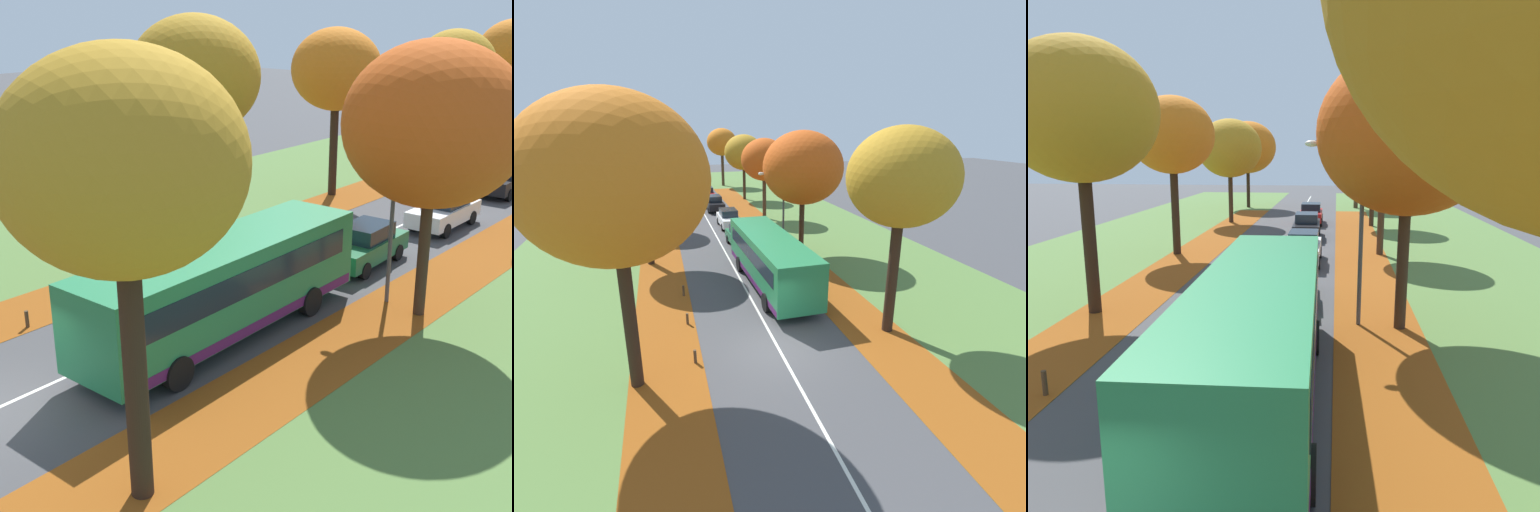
% 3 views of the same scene
% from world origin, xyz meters
% --- Properties ---
extents(grass_verge_left, '(12.00, 90.00, 0.01)m').
position_xyz_m(grass_verge_left, '(-9.20, 20.00, 0.00)').
color(grass_verge_left, '#517538').
rests_on(grass_verge_left, ground).
extents(leaf_litter_left, '(2.80, 60.00, 0.00)m').
position_xyz_m(leaf_litter_left, '(-4.60, 14.00, 0.01)').
color(leaf_litter_left, '#8C4714').
rests_on(leaf_litter_left, grass_verge_left).
extents(grass_verge_right, '(12.00, 90.00, 0.01)m').
position_xyz_m(grass_verge_right, '(9.20, 20.00, 0.00)').
color(grass_verge_right, '#517538').
rests_on(grass_verge_right, ground).
extents(leaf_litter_right, '(2.80, 60.00, 0.00)m').
position_xyz_m(leaf_litter_right, '(4.60, 14.00, 0.01)').
color(leaf_litter_right, '#8C4714').
rests_on(leaf_litter_right, grass_verge_right).
extents(road_centre_line, '(0.12, 80.00, 0.01)m').
position_xyz_m(road_centre_line, '(0.00, 20.00, 0.00)').
color(road_centre_line, silver).
rests_on(road_centre_line, ground).
extents(tree_left_near, '(5.22, 5.22, 9.26)m').
position_xyz_m(tree_left_near, '(-5.27, 12.69, 6.88)').
color(tree_left_near, black).
rests_on(tree_left_near, ground).
extents(tree_left_mid, '(4.55, 4.55, 8.50)m').
position_xyz_m(tree_left_mid, '(-5.57, 22.98, 6.42)').
color(tree_left_mid, black).
rests_on(tree_left_mid, ground).
extents(tree_left_far, '(5.03, 5.03, 8.10)m').
position_xyz_m(tree_left_far, '(-5.18, 35.76, 5.82)').
color(tree_left_far, '#382619').
rests_on(tree_left_far, ground).
extents(tree_left_distant, '(5.66, 5.66, 8.53)m').
position_xyz_m(tree_left_distant, '(-5.70, 46.74, 5.97)').
color(tree_left_distant, black).
rests_on(tree_left_distant, ground).
extents(tree_right_near, '(5.57, 5.57, 8.68)m').
position_xyz_m(tree_right_near, '(5.31, 12.13, 6.16)').
color(tree_right_near, '#382619').
rests_on(tree_right_near, ground).
extents(tree_right_mid, '(4.47, 4.47, 7.78)m').
position_xyz_m(tree_right_mid, '(5.66, 23.99, 5.74)').
color(tree_right_mid, '#422D1E').
rests_on(tree_right_mid, ground).
extents(tree_right_far, '(4.69, 4.69, 7.84)m').
position_xyz_m(tree_right_far, '(5.91, 34.82, 5.71)').
color(tree_right_far, '#382619').
rests_on(tree_right_far, ground).
extents(tree_right_distant, '(4.40, 4.40, 8.43)m').
position_xyz_m(tree_right_distant, '(5.17, 47.09, 6.40)').
color(tree_right_distant, '#422D1E').
rests_on(tree_right_distant, ground).
extents(bollard_third, '(0.12, 0.12, 0.62)m').
position_xyz_m(bollard_third, '(-3.51, 6.64, 0.31)').
color(bollard_third, '#4C3823').
rests_on(bollard_third, ground).
extents(streetlamp_right, '(1.89, 0.28, 6.00)m').
position_xyz_m(streetlamp_right, '(3.67, 12.32, 3.74)').
color(streetlamp_right, '#47474C').
rests_on(streetlamp_right, ground).
extents(bus, '(2.86, 10.46, 2.98)m').
position_xyz_m(bus, '(1.53, 6.86, 1.70)').
color(bus, '#237A47').
rests_on(bus, ground).
extents(car_green_lead, '(1.94, 4.28, 1.62)m').
position_xyz_m(car_green_lead, '(1.45, 14.94, 0.81)').
color(car_green_lead, '#1E6038').
rests_on(car_green_lead, ground).
extents(car_white_following, '(1.78, 4.20, 1.62)m').
position_xyz_m(car_white_following, '(1.58, 21.40, 0.81)').
color(car_white_following, silver).
rests_on(car_white_following, ground).
extents(car_black_third_in_line, '(1.86, 4.24, 1.62)m').
position_xyz_m(car_black_third_in_line, '(1.30, 29.04, 0.81)').
color(car_black_third_in_line, black).
rests_on(car_black_third_in_line, ground).
extents(car_red_fourth_in_line, '(1.81, 4.21, 1.62)m').
position_xyz_m(car_red_fourth_in_line, '(1.26, 35.47, 0.81)').
color(car_red_fourth_in_line, '#B21919').
rests_on(car_red_fourth_in_line, ground).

